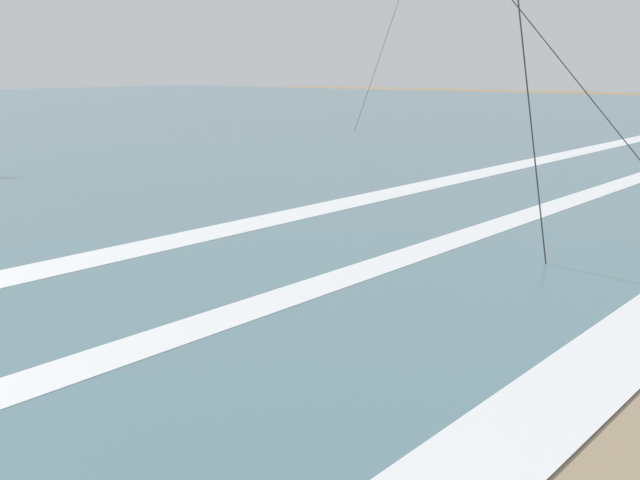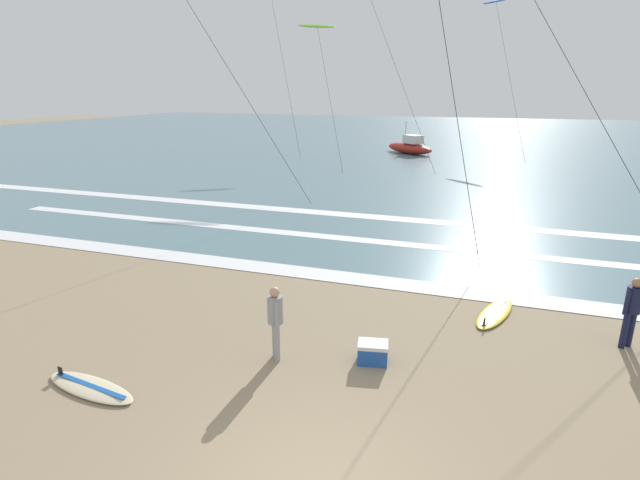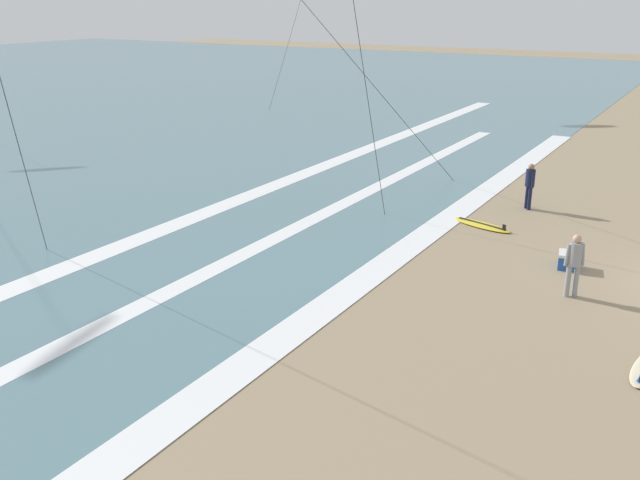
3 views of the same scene
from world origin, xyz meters
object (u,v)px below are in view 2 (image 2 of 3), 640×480
Objects in this scene: surfer_foreground_main at (275,317)px; offshore_boat at (410,147)px; kite_lime_mid_center at (317,27)px; surfer_left_near at (632,306)px; kite_blue_high_right at (496,2)px; cooler_box at (373,352)px; surfboard_near_water at (495,313)px; surfboard_right_spare at (90,387)px.

offshore_boat reaches higher than surfer_foreground_main.
surfer_left_near is at bearing -59.54° from kite_lime_mid_center.
kite_lime_mid_center is (-17.34, 29.49, 9.21)m from surfer_left_near.
kite_blue_high_right reaches higher than surfer_foreground_main.
cooler_box is (-5.06, -2.39, -0.74)m from surfer_left_near.
surfboard_near_water is 3.94m from cooler_box.
surfer_foreground_main is at bearing -139.79° from surfboard_near_water.
offshore_boat is (0.08, 37.06, 0.51)m from surfboard_right_spare.
surfer_left_near is 0.73× the size of surfboard_near_water.
cooler_box is at bearing -91.48° from kite_blue_high_right.
surfboard_right_spare is 3.15× the size of cooler_box.
kite_lime_mid_center is at bearing 120.46° from surfer_left_near.
surfboard_right_spare is 0.16× the size of kite_blue_high_right.
surfer_left_near is at bearing -73.06° from offshore_boat.
kite_blue_high_right is at bearing 41.68° from kite_lime_mid_center.
surfer_foreground_main is 5.71m from surfboard_near_water.
surfboard_near_water is 0.16× the size of kite_blue_high_right.
kite_lime_mid_center reaches higher than cooler_box.
offshore_boat is (-5.82, -9.43, -12.50)m from kite_blue_high_right.
cooler_box is (1.93, 0.51, -0.74)m from surfer_foreground_main.
offshore_boat is (-7.06, 31.26, 0.51)m from surfboard_near_water.
surfboard_right_spare is (-9.83, -5.06, -0.91)m from surfer_left_near.
surfboard_right_spare is at bearing -97.23° from kite_blue_high_right.
surfboard_near_water is 0.21× the size of kite_lime_mid_center.
surfboard_right_spare and surfboard_near_water have the same top height.
surfer_left_near is 0.74× the size of surfboard_right_spare.
kite_lime_mid_center is 15.23× the size of cooler_box.
cooler_box is (4.77, 2.66, 0.18)m from surfboard_right_spare.
surfer_left_near is 1.00× the size of surfer_foreground_main.
surfer_left_near is at bearing 22.55° from surfer_foreground_main.
cooler_box is (-2.38, -3.13, 0.18)m from surfboard_near_water.
kite_blue_high_right is at bearing 86.05° from surfer_foreground_main.
cooler_box is at bearing -127.19° from surfboard_near_water.
surfboard_right_spare is 9.20m from surfboard_near_water.
kite_blue_high_right is (-3.93, 41.43, 12.09)m from surfer_left_near.
kite_lime_mid_center is 12.51m from offshore_boat.
surfboard_near_water is at bearing -62.99° from kite_lime_mid_center.
surfboard_right_spare is at bearing -140.95° from surfboard_near_water.
surfboard_right_spare is at bearing -152.77° from surfer_left_near.
surfer_left_near is at bearing 25.32° from cooler_box.
kite_lime_mid_center is (-7.51, 34.54, 10.12)m from surfboard_right_spare.
kite_lime_mid_center is at bearing -138.32° from kite_blue_high_right.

